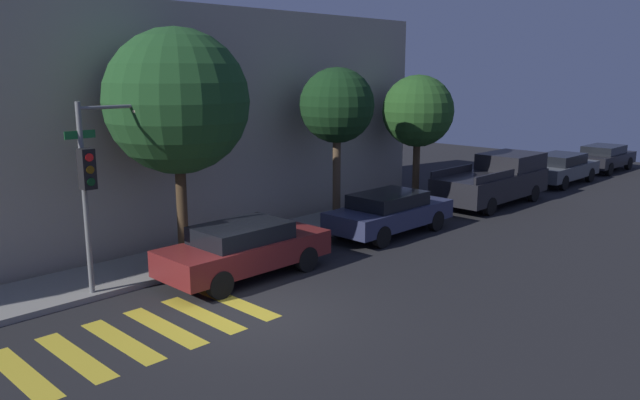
# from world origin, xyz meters

# --- Properties ---
(ground_plane) EXTENTS (60.00, 60.00, 0.00)m
(ground_plane) POSITION_xyz_m (0.00, 0.00, 0.00)
(ground_plane) COLOR black
(sidewalk) EXTENTS (26.00, 2.29, 0.14)m
(sidewalk) POSITION_xyz_m (0.00, 4.34, 0.07)
(sidewalk) COLOR gray
(sidewalk) RESTS_ON ground
(building_row) EXTENTS (26.00, 6.00, 7.10)m
(building_row) POSITION_xyz_m (0.00, 8.89, 3.55)
(building_row) COLOR #A89E8E
(building_row) RESTS_ON ground
(crosswalk) EXTENTS (6.10, 2.60, 0.00)m
(crosswalk) POSITION_xyz_m (-2.70, 0.80, 0.00)
(crosswalk) COLOR gold
(crosswalk) RESTS_ON ground
(traffic_light_pole) EXTENTS (1.98, 0.56, 4.51)m
(traffic_light_pole) POSITION_xyz_m (-1.64, 3.36, 3.15)
(traffic_light_pole) COLOR slate
(traffic_light_pole) RESTS_ON ground
(sedan_near_corner) EXTENTS (4.49, 1.79, 1.40)m
(sedan_near_corner) POSITION_xyz_m (1.42, 2.10, 0.75)
(sedan_near_corner) COLOR maroon
(sedan_near_corner) RESTS_ON ground
(sedan_middle) EXTENTS (4.55, 1.82, 1.37)m
(sedan_middle) POSITION_xyz_m (7.33, 2.10, 0.74)
(sedan_middle) COLOR #2D3351
(sedan_middle) RESTS_ON ground
(pickup_truck) EXTENTS (5.55, 2.11, 1.88)m
(pickup_truck) POSITION_xyz_m (14.03, 2.10, 0.95)
(pickup_truck) COLOR black
(pickup_truck) RESTS_ON ground
(sedan_far_end) EXTENTS (4.69, 1.83, 1.40)m
(sedan_far_end) POSITION_xyz_m (20.03, 2.10, 0.75)
(sedan_far_end) COLOR #4C5156
(sedan_far_end) RESTS_ON ground
(sedan_tail_of_row) EXTENTS (4.39, 1.80, 1.34)m
(sedan_tail_of_row) POSITION_xyz_m (25.31, 2.10, 0.73)
(sedan_tail_of_row) COLOR black
(sedan_tail_of_row) RESTS_ON ground
(tree_near_corner) EXTENTS (3.78, 3.78, 6.28)m
(tree_near_corner) POSITION_xyz_m (0.97, 4.17, 4.37)
(tree_near_corner) COLOR #42301E
(tree_near_corner) RESTS_ON ground
(tree_midblock) EXTENTS (2.48, 2.48, 5.28)m
(tree_midblock) POSITION_xyz_m (7.06, 4.17, 4.01)
(tree_midblock) COLOR brown
(tree_midblock) RESTS_ON ground
(tree_far_end) EXTENTS (2.73, 2.73, 5.02)m
(tree_far_end) POSITION_xyz_m (11.59, 4.17, 3.63)
(tree_far_end) COLOR #4C3823
(tree_far_end) RESTS_ON ground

